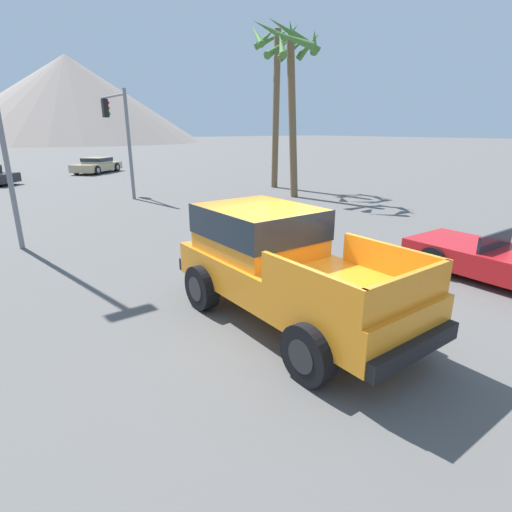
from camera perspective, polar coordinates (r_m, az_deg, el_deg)
name	(u,v)px	position (r m, az deg, el deg)	size (l,w,h in m)	color
ground_plane	(297,315)	(7.47, 5.91, -8.36)	(320.00, 320.00, 0.00)	#5B5956
orange_pickup_truck	(278,259)	(7.03, 3.18, -0.36)	(2.26, 4.94, 1.93)	orange
parked_car_tan	(97,165)	(34.27, -21.78, 11.99)	(4.53, 4.25, 1.17)	tan
traffic_light_main	(118,123)	(21.68, -19.18, 17.45)	(0.38, 3.43, 5.04)	slate
palm_tree_tall	(276,65)	(23.85, 2.82, 25.58)	(3.10, 3.12, 8.74)	brown
palm_tree_short	(294,74)	(20.46, 5.41, 24.41)	(2.77, 3.02, 7.58)	brown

